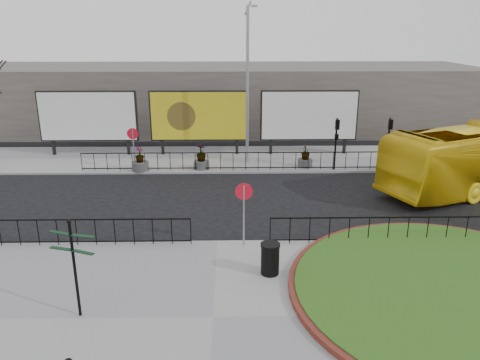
{
  "coord_description": "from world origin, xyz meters",
  "views": [
    {
      "loc": [
        0.56,
        -16.45,
        8.0
      ],
      "look_at": [
        0.91,
        2.49,
        1.77
      ],
      "focal_mm": 35.0,
      "sensor_mm": 36.0,
      "label": 1
    }
  ],
  "objects_px": {
    "billboard_mid": "(199,116)",
    "fingerpost_sign": "(74,259)",
    "litter_bin": "(270,259)",
    "lamp_post": "(248,84)",
    "planter_b": "(201,159)",
    "planter_a": "(140,162)",
    "planter_c": "(305,158)"
  },
  "relations": [
    {
      "from": "litter_bin",
      "to": "planter_c",
      "type": "relative_size",
      "value": 0.8
    },
    {
      "from": "billboard_mid",
      "to": "fingerpost_sign",
      "type": "relative_size",
      "value": 2.08
    },
    {
      "from": "planter_b",
      "to": "planter_c",
      "type": "bearing_deg",
      "value": 3.02
    },
    {
      "from": "billboard_mid",
      "to": "litter_bin",
      "type": "distance_m",
      "value": 15.99
    },
    {
      "from": "lamp_post",
      "to": "litter_bin",
      "type": "bearing_deg",
      "value": -88.68
    },
    {
      "from": "fingerpost_sign",
      "to": "litter_bin",
      "type": "relative_size",
      "value": 2.73
    },
    {
      "from": "planter_a",
      "to": "planter_c",
      "type": "height_order",
      "value": "planter_a"
    },
    {
      "from": "litter_bin",
      "to": "planter_b",
      "type": "relative_size",
      "value": 0.73
    },
    {
      "from": "lamp_post",
      "to": "planter_a",
      "type": "bearing_deg",
      "value": -165.54
    },
    {
      "from": "billboard_mid",
      "to": "fingerpost_sign",
      "type": "distance_m",
      "value": 17.97
    },
    {
      "from": "planter_a",
      "to": "planter_b",
      "type": "bearing_deg",
      "value": 4.27
    },
    {
      "from": "fingerpost_sign",
      "to": "litter_bin",
      "type": "distance_m",
      "value": 6.2
    },
    {
      "from": "billboard_mid",
      "to": "planter_a",
      "type": "bearing_deg",
      "value": -131.85
    },
    {
      "from": "billboard_mid",
      "to": "fingerpost_sign",
      "type": "bearing_deg",
      "value": -97.39
    },
    {
      "from": "billboard_mid",
      "to": "planter_a",
      "type": "relative_size",
      "value": 4.47
    },
    {
      "from": "billboard_mid",
      "to": "litter_bin",
      "type": "height_order",
      "value": "billboard_mid"
    },
    {
      "from": "lamp_post",
      "to": "planter_b",
      "type": "height_order",
      "value": "lamp_post"
    },
    {
      "from": "planter_b",
      "to": "planter_c",
      "type": "height_order",
      "value": "planter_b"
    },
    {
      "from": "fingerpost_sign",
      "to": "planter_b",
      "type": "height_order",
      "value": "fingerpost_sign"
    },
    {
      "from": "fingerpost_sign",
      "to": "planter_b",
      "type": "bearing_deg",
      "value": 101.88
    },
    {
      "from": "fingerpost_sign",
      "to": "planter_c",
      "type": "relative_size",
      "value": 2.18
    },
    {
      "from": "lamp_post",
      "to": "litter_bin",
      "type": "relative_size",
      "value": 8.48
    },
    {
      "from": "litter_bin",
      "to": "planter_b",
      "type": "xyz_separation_m",
      "value": [
        -3.02,
        12.22,
        0.03
      ]
    },
    {
      "from": "lamp_post",
      "to": "planter_b",
      "type": "bearing_deg",
      "value": -153.69
    },
    {
      "from": "billboard_mid",
      "to": "lamp_post",
      "type": "relative_size",
      "value": 0.67
    },
    {
      "from": "fingerpost_sign",
      "to": "litter_bin",
      "type": "height_order",
      "value": "fingerpost_sign"
    },
    {
      "from": "fingerpost_sign",
      "to": "planter_a",
      "type": "xyz_separation_m",
      "value": [
        -0.89,
        14.24,
        -1.32
      ]
    },
    {
      "from": "billboard_mid",
      "to": "planter_c",
      "type": "distance_m",
      "value": 7.32
    },
    {
      "from": "planter_a",
      "to": "planter_b",
      "type": "relative_size",
      "value": 0.93
    },
    {
      "from": "billboard_mid",
      "to": "fingerpost_sign",
      "type": "xyz_separation_m",
      "value": [
        -2.31,
        -17.81,
        -0.68
      ]
    },
    {
      "from": "planter_c",
      "to": "planter_b",
      "type": "bearing_deg",
      "value": -176.98
    },
    {
      "from": "billboard_mid",
      "to": "planter_a",
      "type": "xyz_separation_m",
      "value": [
        -3.2,
        -3.57,
        -2.0
      ]
    }
  ]
}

